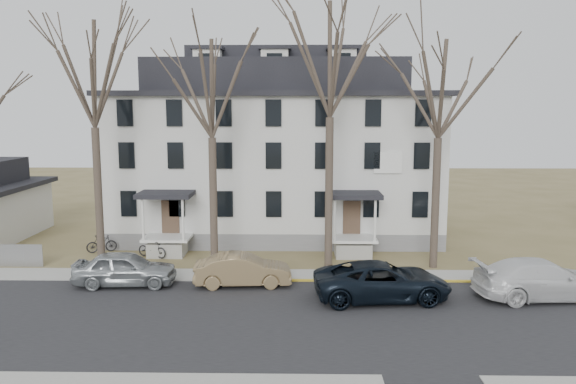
{
  "coord_description": "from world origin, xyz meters",
  "views": [
    {
      "loc": [
        -0.6,
        -18.87,
        8.2
      ],
      "look_at": [
        -1.1,
        9.0,
        4.09
      ],
      "focal_mm": 35.0,
      "sensor_mm": 36.0,
      "label": 1
    }
  ],
  "objects_px": {
    "tree_center": "(330,51)",
    "tree_mid_right": "(440,81)",
    "car_silver": "(125,269)",
    "bicycle_right": "(102,244)",
    "tree_far_left": "(92,66)",
    "car_tan": "(243,271)",
    "tree_mid_left": "(211,81)",
    "bicycle_left": "(152,249)",
    "car_navy": "(382,282)",
    "boarding_house": "(277,153)",
    "car_white": "(542,280)"
  },
  "relations": [
    {
      "from": "tree_center",
      "to": "tree_mid_right",
      "type": "relative_size",
      "value": 1.15
    },
    {
      "from": "car_silver",
      "to": "bicycle_right",
      "type": "bearing_deg",
      "value": 25.27
    },
    {
      "from": "tree_far_left",
      "to": "car_tan",
      "type": "distance_m",
      "value": 12.84
    },
    {
      "from": "tree_mid_left",
      "to": "bicycle_left",
      "type": "relative_size",
      "value": 6.84
    },
    {
      "from": "tree_far_left",
      "to": "bicycle_right",
      "type": "bearing_deg",
      "value": 109.05
    },
    {
      "from": "tree_center",
      "to": "car_navy",
      "type": "relative_size",
      "value": 2.5
    },
    {
      "from": "tree_far_left",
      "to": "car_silver",
      "type": "relative_size",
      "value": 2.91
    },
    {
      "from": "tree_mid_left",
      "to": "car_silver",
      "type": "distance_m",
      "value": 10.13
    },
    {
      "from": "boarding_house",
      "to": "car_silver",
      "type": "relative_size",
      "value": 4.41
    },
    {
      "from": "tree_far_left",
      "to": "tree_mid_right",
      "type": "relative_size",
      "value": 1.08
    },
    {
      "from": "tree_far_left",
      "to": "tree_center",
      "type": "height_order",
      "value": "tree_center"
    },
    {
      "from": "boarding_house",
      "to": "bicycle_right",
      "type": "height_order",
      "value": "boarding_house"
    },
    {
      "from": "bicycle_left",
      "to": "car_white",
      "type": "bearing_deg",
      "value": -84.63
    },
    {
      "from": "car_silver",
      "to": "bicycle_right",
      "type": "relative_size",
      "value": 2.78
    },
    {
      "from": "car_silver",
      "to": "bicycle_right",
      "type": "xyz_separation_m",
      "value": [
        -3.24,
        6.05,
        -0.29
      ]
    },
    {
      "from": "car_tan",
      "to": "car_white",
      "type": "distance_m",
      "value": 13.28
    },
    {
      "from": "car_silver",
      "to": "car_navy",
      "type": "relative_size",
      "value": 0.8
    },
    {
      "from": "tree_far_left",
      "to": "tree_mid_right",
      "type": "distance_m",
      "value": 17.52
    },
    {
      "from": "tree_far_left",
      "to": "boarding_house",
      "type": "bearing_deg",
      "value": 42.18
    },
    {
      "from": "tree_center",
      "to": "tree_far_left",
      "type": "bearing_deg",
      "value": 180.0
    },
    {
      "from": "tree_far_left",
      "to": "tree_mid_left",
      "type": "height_order",
      "value": "tree_far_left"
    },
    {
      "from": "boarding_house",
      "to": "tree_mid_right",
      "type": "bearing_deg",
      "value": -43.81
    },
    {
      "from": "bicycle_right",
      "to": "car_navy",
      "type": "bearing_deg",
      "value": -142.19
    },
    {
      "from": "car_silver",
      "to": "car_white",
      "type": "distance_m",
      "value": 18.75
    },
    {
      "from": "car_navy",
      "to": "tree_far_left",
      "type": "bearing_deg",
      "value": 64.26
    },
    {
      "from": "tree_mid_left",
      "to": "car_tan",
      "type": "xyz_separation_m",
      "value": [
        1.83,
        -3.38,
        -8.86
      ]
    },
    {
      "from": "tree_far_left",
      "to": "bicycle_right",
      "type": "xyz_separation_m",
      "value": [
        -0.9,
        2.61,
        -9.83
      ]
    },
    {
      "from": "car_tan",
      "to": "tree_far_left",
      "type": "bearing_deg",
      "value": 62.46
    },
    {
      "from": "tree_far_left",
      "to": "bicycle_left",
      "type": "xyz_separation_m",
      "value": [
        2.29,
        1.56,
        -9.85
      ]
    },
    {
      "from": "car_white",
      "to": "bicycle_left",
      "type": "distance_m",
      "value": 19.83
    },
    {
      "from": "tree_mid_left",
      "to": "bicycle_left",
      "type": "height_order",
      "value": "tree_mid_left"
    },
    {
      "from": "car_white",
      "to": "tree_mid_left",
      "type": "bearing_deg",
      "value": 65.66
    },
    {
      "from": "car_navy",
      "to": "bicycle_right",
      "type": "distance_m",
      "value": 16.87
    },
    {
      "from": "boarding_house",
      "to": "tree_center",
      "type": "distance_m",
      "value": 10.39
    },
    {
      "from": "boarding_house",
      "to": "tree_mid_right",
      "type": "relative_size",
      "value": 1.63
    },
    {
      "from": "tree_mid_left",
      "to": "tree_mid_right",
      "type": "height_order",
      "value": "same"
    },
    {
      "from": "tree_center",
      "to": "car_navy",
      "type": "bearing_deg",
      "value": -68.5
    },
    {
      "from": "tree_mid_left",
      "to": "bicycle_right",
      "type": "height_order",
      "value": "tree_mid_left"
    },
    {
      "from": "tree_mid_left",
      "to": "tree_center",
      "type": "distance_m",
      "value": 6.18
    },
    {
      "from": "car_tan",
      "to": "bicycle_right",
      "type": "xyz_separation_m",
      "value": [
        -8.74,
        5.99,
        -0.23
      ]
    },
    {
      "from": "car_tan",
      "to": "car_navy",
      "type": "xyz_separation_m",
      "value": [
        6.21,
        -1.82,
        0.07
      ]
    },
    {
      "from": "car_tan",
      "to": "car_white",
      "type": "height_order",
      "value": "car_white"
    },
    {
      "from": "tree_mid_right",
      "to": "tree_center",
      "type": "bearing_deg",
      "value": 180.0
    },
    {
      "from": "car_navy",
      "to": "bicycle_left",
      "type": "bearing_deg",
      "value": 54.66
    },
    {
      "from": "car_tan",
      "to": "bicycle_left",
      "type": "height_order",
      "value": "car_tan"
    },
    {
      "from": "car_silver",
      "to": "car_white",
      "type": "bearing_deg",
      "value": -97.4
    },
    {
      "from": "tree_mid_right",
      "to": "car_navy",
      "type": "distance_m",
      "value": 10.78
    },
    {
      "from": "boarding_house",
      "to": "tree_far_left",
      "type": "xyz_separation_m",
      "value": [
        -9.0,
        -8.15,
        4.96
      ]
    },
    {
      "from": "tree_far_left",
      "to": "car_navy",
      "type": "distance_m",
      "value": 17.75
    },
    {
      "from": "car_tan",
      "to": "car_navy",
      "type": "bearing_deg",
      "value": -110.53
    }
  ]
}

